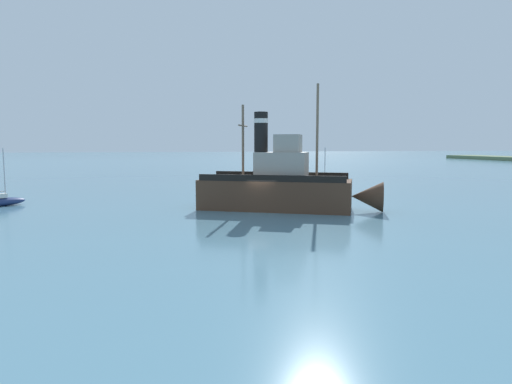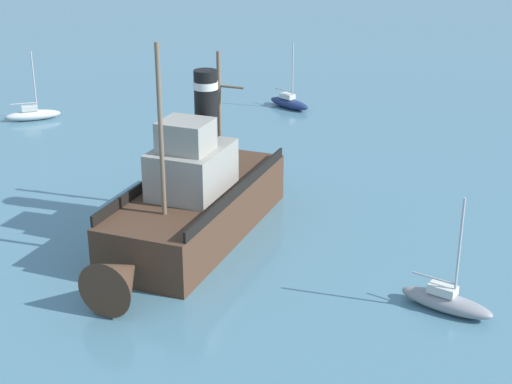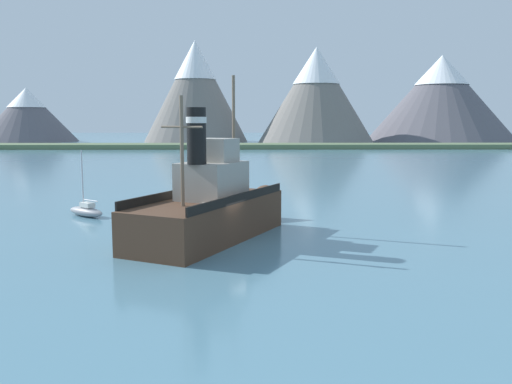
% 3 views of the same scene
% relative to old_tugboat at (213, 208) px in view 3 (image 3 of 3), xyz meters
% --- Properties ---
extents(ground_plane, '(600.00, 600.00, 0.00)m').
position_rel_old_tugboat_xyz_m(ground_plane, '(0.73, -1.92, -1.83)').
color(ground_plane, teal).
extents(mountain_ridge, '(183.59, 54.69, 33.96)m').
position_rel_old_tugboat_xyz_m(mountain_ridge, '(21.34, 151.54, 13.31)').
color(mountain_ridge, '#56545B').
rests_on(mountain_ridge, ground).
extents(shoreline_strip, '(240.00, 12.00, 1.20)m').
position_rel_old_tugboat_xyz_m(shoreline_strip, '(0.73, 107.78, -1.23)').
color(shoreline_strip, '#5B704C').
rests_on(shoreline_strip, ground).
extents(old_tugboat, '(9.43, 14.40, 9.90)m').
position_rel_old_tugboat_xyz_m(old_tugboat, '(0.00, 0.00, 0.00)').
color(old_tugboat, '#4C3323').
rests_on(old_tugboat, ground).
extents(sailboat_grey, '(3.61, 3.29, 4.90)m').
position_rel_old_tugboat_xyz_m(sailboat_grey, '(-9.94, 7.48, -1.40)').
color(sailboat_grey, gray).
rests_on(sailboat_grey, ground).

